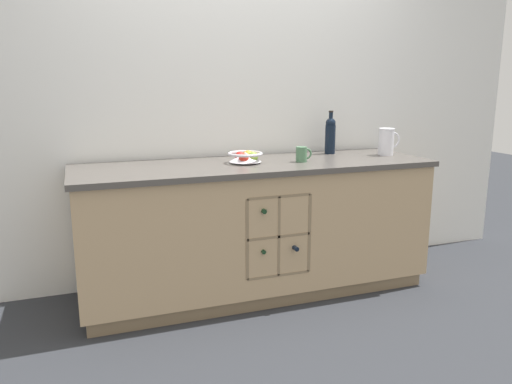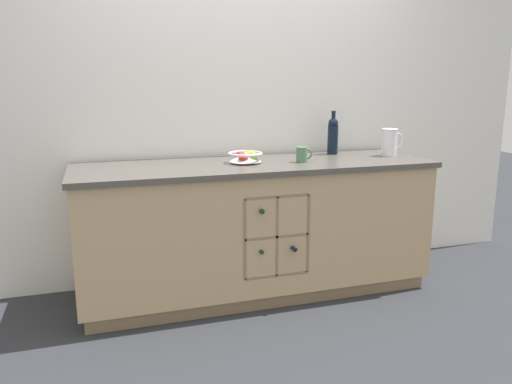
% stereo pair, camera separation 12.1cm
% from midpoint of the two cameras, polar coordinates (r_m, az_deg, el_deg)
% --- Properties ---
extents(ground_plane, '(14.00, 14.00, 0.00)m').
position_cam_midpoint_polar(ground_plane, '(3.50, 1.01, -11.13)').
color(ground_plane, '#2D3035').
extents(back_wall, '(4.69, 0.06, 2.55)m').
position_cam_midpoint_polar(back_wall, '(3.59, -1.04, 10.47)').
color(back_wall, white).
rests_on(back_wall, ground_plane).
extents(kitchen_island, '(2.33, 0.74, 0.89)m').
position_cam_midpoint_polar(kitchen_island, '(3.34, 1.05, -4.06)').
color(kitchen_island, '#8B7354').
rests_on(kitchen_island, ground_plane).
extents(fruit_bowl, '(0.23, 0.23, 0.08)m').
position_cam_midpoint_polar(fruit_bowl, '(3.23, -0.13, 4.09)').
color(fruit_bowl, silver).
rests_on(fruit_bowl, kitchen_island).
extents(white_pitcher, '(0.17, 0.11, 0.19)m').
position_cam_midpoint_polar(white_pitcher, '(3.69, 15.94, 5.56)').
color(white_pitcher, white).
rests_on(white_pitcher, kitchen_island).
extents(ceramic_mug, '(0.11, 0.07, 0.10)m').
position_cam_midpoint_polar(ceramic_mug, '(3.29, 6.37, 4.28)').
color(ceramic_mug, '#4C7A56').
rests_on(ceramic_mug, kitchen_island).
extents(standing_wine_bottle, '(0.08, 0.08, 0.31)m').
position_cam_midpoint_polar(standing_wine_bottle, '(3.68, 9.72, 6.46)').
color(standing_wine_bottle, black).
rests_on(standing_wine_bottle, kitchen_island).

